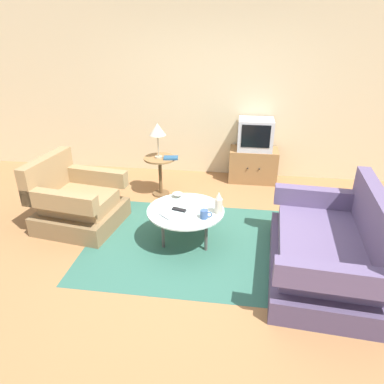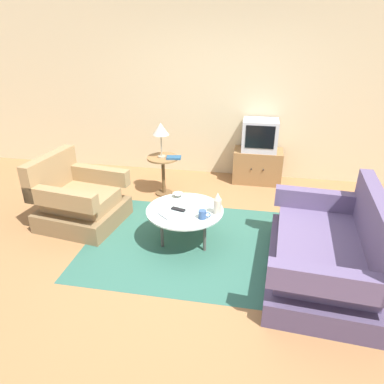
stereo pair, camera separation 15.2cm
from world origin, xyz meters
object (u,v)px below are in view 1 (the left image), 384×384
Objects in this scene: armchair at (76,203)px; bowl at (178,195)px; vase at (219,203)px; television at (255,134)px; couch at (329,252)px; book at (171,158)px; side_table at (160,168)px; tv_stand at (253,165)px; table_lamp at (157,130)px; coffee_table at (186,212)px; mug at (204,214)px; tv_remote_dark at (179,210)px; tv_remote_silver at (165,217)px.

bowl is (1.29, 0.06, 0.17)m from armchair.
vase is 0.62m from bowl.
couch is at bearing -73.19° from television.
armchair reaches higher than book.
side_table is at bearing 114.45° from bowl.
armchair is 1.30m from bowl.
tv_stand is 1.73m from table_lamp.
coffee_table is 0.34m from bowl.
television is 2.06m from vase.
mug is at bearing -60.20° from side_table.
television is 2.21m from tv_remote_dark.
book is at bearing 54.25° from couch.
side_table reaches higher than coffee_table.
side_table reaches higher than mug.
coffee_table is 2.17m from television.
side_table is at bearing -52.41° from tv_remote_dark.
tv_stand is at bearing -90.00° from television.
book reaches higher than tv_remote_silver.
mug is (-0.56, -2.15, -0.28)m from television.
table_lamp reaches higher than tv_remote_silver.
tv_remote_silver is at bearing -114.29° from tv_stand.
tv_remote_dark is (-0.44, -0.00, -0.11)m from vase.
tv_remote_dark is 1.08× the size of tv_remote_silver.
bowl is 0.56× the size of book.
tv_remote_dark is at bearing -113.19° from television.
table_lamp is (-0.59, 1.24, 0.58)m from coffee_table.
table_lamp is 1.70m from mug.
book reaches higher than side_table.
coffee_table is 5.18× the size of tv_remote_dark.
television is 2.24m from mug.
couch is 2.75m from table_lamp.
vase reaches higher than book.
television is at bearing -73.58° from tv_remote_silver.
book is (0.17, -0.03, 0.18)m from side_table.
couch is 2.53m from television.
bowl is at bearing -82.83° from book.
tv_stand is 1.51× the size of table_lamp.
side_table is 2.65× the size of book.
television is (0.79, 1.99, 0.36)m from coffee_table.
tv_stand reaches higher than coffee_table.
television is 2.42m from tv_remote_silver.
tv_remote_dark is 0.21m from tv_remote_silver.
tv_stand is 4.48× the size of tv_remote_dark.
tv_stand is 2.40m from tv_remote_silver.
armchair reaches higher than tv_stand.
couch reaches higher than vase.
couch is at bearing -37.82° from table_lamp.
tv_stand reaches higher than bowl.
vase is at bearing -53.29° from side_table.
table_lamp is 1.59m from tv_remote_silver.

